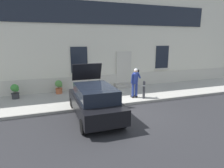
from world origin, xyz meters
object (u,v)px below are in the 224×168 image
at_px(bollard_near_person, 144,89).
at_px(planter_terracotta, 59,86).
at_px(planter_charcoal, 15,91).
at_px(hatchback_car_black, 95,101).
at_px(bollard_far_left, 84,95).
at_px(person_on_phone, 135,81).

height_order(bollard_near_person, planter_terracotta, bollard_near_person).
distance_m(planter_charcoal, planter_terracotta, 2.49).
bearing_deg(planter_charcoal, hatchback_car_black, -46.98).
xyz_separation_m(hatchback_car_black, planter_terracotta, (-1.22, 4.26, -0.19)).
bearing_deg(bollard_near_person, hatchback_car_black, -155.85).
bearing_deg(bollard_far_left, hatchback_car_black, -84.02).
distance_m(bollard_far_left, planter_terracotta, 2.96).
xyz_separation_m(person_on_phone, planter_charcoal, (-6.60, 2.15, -0.55)).
height_order(planter_charcoal, planter_terracotta, same).
bearing_deg(planter_charcoal, bollard_near_person, -19.36).
bearing_deg(planter_terracotta, bollard_far_left, -68.98).
distance_m(hatchback_car_black, planter_charcoal, 5.41).
relative_size(hatchback_car_black, planter_charcoal, 4.74).
relative_size(person_on_phone, planter_terracotta, 2.03).
height_order(person_on_phone, planter_terracotta, person_on_phone).
bearing_deg(bollard_far_left, planter_charcoal, 145.12).
xyz_separation_m(hatchback_car_black, bollard_far_left, (-0.16, 1.49, -0.09)).
xyz_separation_m(bollard_near_person, planter_terracotta, (-4.54, 2.77, -0.11)).
bearing_deg(hatchback_car_black, bollard_far_left, 95.98).
xyz_separation_m(bollard_far_left, planter_charcoal, (-3.53, 2.46, -0.11)).
height_order(bollard_far_left, planter_charcoal, bollard_far_left).
xyz_separation_m(person_on_phone, planter_terracotta, (-4.12, 2.45, -0.55)).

